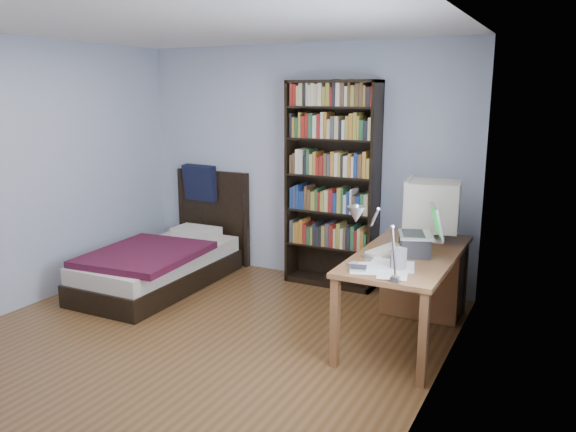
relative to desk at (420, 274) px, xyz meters
The scene contains 14 objects.
room 2.22m from the desk, 135.82° to the right, with size 4.20×4.24×2.50m.
desk is the anchor object (origin of this frame).
crt_monitor 0.62m from the desk, 48.85° to the left, with size 0.51×0.47×0.53m.
laptop 0.65m from the desk, 80.23° to the right, with size 0.43×0.41×0.42m.
desk_lamp 1.74m from the desk, 89.97° to the right, with size 0.23×0.51×0.60m.
keyboard 0.62m from the desk, 107.21° to the right, with size 0.16×0.41×0.03m, color beige.
speaker 0.99m from the desk, 86.38° to the right, with size 0.08×0.08×0.16m, color gray.
soda_can 0.43m from the desk, 124.66° to the right, with size 0.06×0.06×0.11m, color #063212.
mouse 0.37m from the desk, 104.93° to the right, with size 0.07×0.12×0.04m, color silver.
phone_silver 0.85m from the desk, 107.95° to the right, with size 0.05×0.11×0.02m, color silver.
phone_grey 1.04m from the desk, 106.41° to the right, with size 0.04×0.08×0.02m, color gray.
external_drive 1.13m from the desk, 100.60° to the right, with size 0.12×0.12×0.02m, color gray.
bookshelf 1.35m from the desk, 154.83° to the left, with size 0.95×0.30×2.12m.
bed 2.66m from the desk, behind, with size 1.07×2.00×1.16m.
Camera 1 is at (2.64, -3.33, 2.00)m, focal length 35.00 mm.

